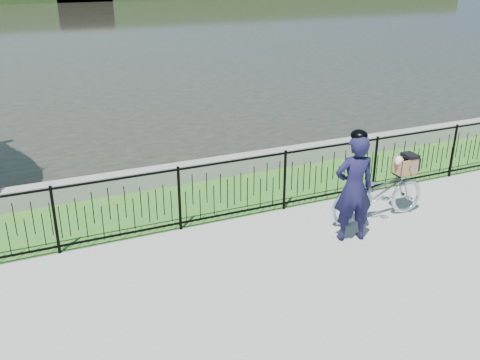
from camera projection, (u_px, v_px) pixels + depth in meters
name	position (u px, v px, depth m)	size (l,w,h in m)	color
ground	(275.00, 261.00, 8.20)	(120.00, 120.00, 0.00)	gray
grass_strip	(214.00, 197.00, 10.39)	(60.00, 2.00, 0.01)	#30651F
water	(51.00, 29.00, 36.11)	(120.00, 120.00, 0.00)	#27261E
quay_wall	(197.00, 171.00, 11.16)	(60.00, 0.30, 0.40)	gray
fence	(234.00, 189.00, 9.33)	(14.00, 0.06, 1.15)	black
bicycle_rig	(379.00, 192.00, 9.38)	(1.90, 0.66, 1.15)	silver
cyclist	(354.00, 187.00, 8.52)	(0.73, 0.56, 1.87)	#141233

